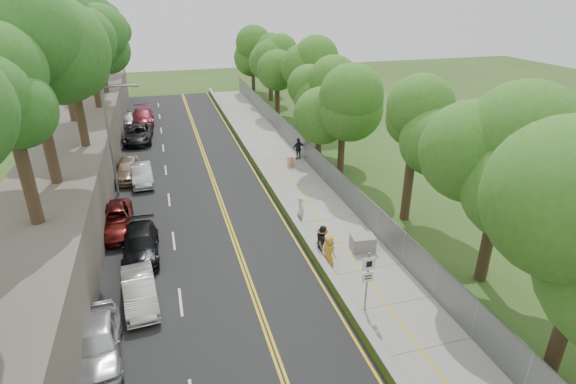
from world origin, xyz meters
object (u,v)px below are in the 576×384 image
(car_2, at_px, (114,220))
(person_far, at_px, (298,149))
(concrete_block, at_px, (363,243))
(painter_0, at_px, (329,251))
(signpost, at_px, (368,276))
(car_0, at_px, (97,342))
(car_1, at_px, (140,291))
(construction_barrel, at_px, (290,161))
(streetlight, at_px, (112,133))

(car_2, height_order, person_far, person_far)
(concrete_block, distance_m, painter_0, 2.66)
(signpost, bearing_deg, concrete_block, 66.56)
(car_0, height_order, person_far, person_far)
(signpost, relative_size, car_0, 0.67)
(car_1, xyz_separation_m, car_2, (-1.60, 7.85, 0.05))
(concrete_block, relative_size, car_2, 0.25)
(painter_0, bearing_deg, person_far, -36.05)
(car_1, bearing_deg, construction_barrel, 47.24)
(car_0, distance_m, painter_0, 11.94)
(signpost, relative_size, painter_0, 1.78)
(signpost, xyz_separation_m, car_1, (-10.05, 3.46, -1.23))
(construction_barrel, distance_m, car_2, 15.63)
(car_0, bearing_deg, person_far, 50.33)
(streetlight, bearing_deg, signpost, -55.92)
(concrete_block, height_order, car_1, car_1)
(signpost, xyz_separation_m, car_2, (-11.65, 11.32, -1.19))
(car_2, bearing_deg, car_0, -95.77)
(construction_barrel, bearing_deg, car_1, -127.65)
(signpost, bearing_deg, painter_0, 94.27)
(concrete_block, relative_size, car_1, 0.32)
(car_1, bearing_deg, painter_0, -1.86)
(concrete_block, bearing_deg, car_1, -173.00)
(construction_barrel, relative_size, car_1, 0.21)
(painter_0, distance_m, person_far, 16.81)
(concrete_block, bearing_deg, signpost, -113.44)
(construction_barrel, relative_size, painter_0, 0.50)
(concrete_block, bearing_deg, construction_barrel, 90.82)
(construction_barrel, xyz_separation_m, car_1, (-12.00, -15.55, 0.24))
(car_1, xyz_separation_m, person_far, (13.20, 17.00, 0.29))
(car_0, bearing_deg, construction_barrel, 50.60)
(signpost, relative_size, person_far, 1.61)
(concrete_block, xyz_separation_m, car_2, (-13.80, 6.36, 0.29))
(streetlight, relative_size, painter_0, 4.59)
(construction_barrel, distance_m, person_far, 1.96)
(car_1, distance_m, car_2, 8.01)
(car_2, bearing_deg, person_far, 25.96)
(signpost, distance_m, car_1, 10.70)
(streetlight, distance_m, car_2, 6.89)
(signpost, distance_m, car_0, 11.71)
(car_0, height_order, painter_0, painter_0)
(construction_barrel, relative_size, car_2, 0.16)
(car_0, relative_size, car_2, 0.87)
(person_far, bearing_deg, car_1, 42.56)
(signpost, bearing_deg, car_2, 135.83)
(construction_barrel, bearing_deg, car_0, -126.03)
(concrete_block, bearing_deg, person_far, 86.31)
(construction_barrel, bearing_deg, person_far, 50.39)
(signpost, distance_m, car_2, 16.28)
(concrete_block, relative_size, car_0, 0.28)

